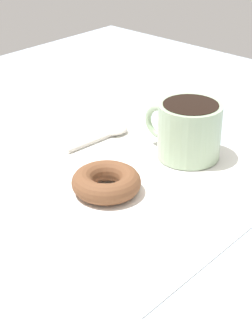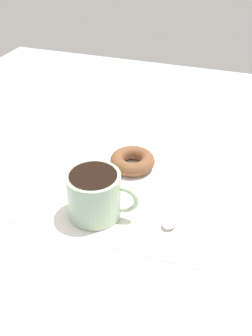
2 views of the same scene
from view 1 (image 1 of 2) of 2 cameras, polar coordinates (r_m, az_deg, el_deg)
ground_plane at (r=71.51cm, az=-0.00°, el=-3.76°), size 120.00×120.00×2.00cm
napkin at (r=74.11cm, az=0.00°, el=-1.46°), size 36.03×36.03×0.30cm
coffee_cup at (r=79.17cm, az=6.34°, el=3.92°), size 12.02×8.92×7.97cm
donut at (r=71.18cm, az=-2.02°, el=-1.43°), size 8.88×8.88×2.75cm
spoon at (r=86.16cm, az=-1.54°, el=3.51°), size 2.66×11.61×0.90cm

